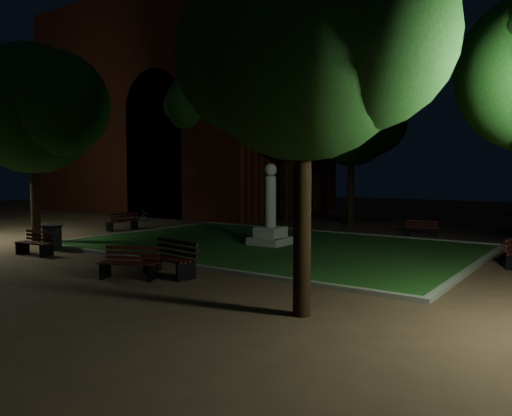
{
  "coord_description": "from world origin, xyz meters",
  "views": [
    {
      "loc": [
        10.82,
        -14.35,
        2.94
      ],
      "look_at": [
        0.01,
        1.0,
        1.59
      ],
      "focal_mm": 35.0,
      "sensor_mm": 36.0,
      "label": 1
    }
  ],
  "objects_px": {
    "monument": "(270,222)",
    "bench_left_side": "(123,222)",
    "bicycle": "(139,214)",
    "bench_west_near": "(36,244)",
    "bench_far_side": "(422,229)",
    "bench_near_right": "(130,264)",
    "trash_bin": "(52,237)",
    "bench_near_left": "(170,259)"
  },
  "relations": [
    {
      "from": "bench_far_side",
      "to": "bench_west_near",
      "type": "bearing_deg",
      "value": 42.97
    },
    {
      "from": "monument",
      "to": "bench_far_side",
      "type": "distance_m",
      "value": 7.7
    },
    {
      "from": "bench_near_left",
      "to": "bench_far_side",
      "type": "height_order",
      "value": "bench_near_left"
    },
    {
      "from": "trash_bin",
      "to": "bicycle",
      "type": "distance_m",
      "value": 11.28
    },
    {
      "from": "bench_west_near",
      "to": "trash_bin",
      "type": "relative_size",
      "value": 1.7
    },
    {
      "from": "bench_far_side",
      "to": "bench_near_left",
      "type": "bearing_deg",
      "value": 65.84
    },
    {
      "from": "bench_left_side",
      "to": "trash_bin",
      "type": "bearing_deg",
      "value": 33.87
    },
    {
      "from": "bench_near_right",
      "to": "trash_bin",
      "type": "relative_size",
      "value": 1.83
    },
    {
      "from": "bench_far_side",
      "to": "bicycle",
      "type": "bearing_deg",
      "value": -1.55
    },
    {
      "from": "monument",
      "to": "bench_west_near",
      "type": "height_order",
      "value": "monument"
    },
    {
      "from": "bicycle",
      "to": "bench_far_side",
      "type": "bearing_deg",
      "value": -82.93
    },
    {
      "from": "bench_near_left",
      "to": "trash_bin",
      "type": "relative_size",
      "value": 2.07
    },
    {
      "from": "bench_near_left",
      "to": "bench_far_side",
      "type": "relative_size",
      "value": 1.32
    },
    {
      "from": "bench_near_left",
      "to": "bench_left_side",
      "type": "relative_size",
      "value": 1.11
    },
    {
      "from": "bench_left_side",
      "to": "trash_bin",
      "type": "relative_size",
      "value": 1.86
    },
    {
      "from": "bench_left_side",
      "to": "bicycle",
      "type": "xyz_separation_m",
      "value": [
        -3.1,
        3.79,
        0.0
      ]
    },
    {
      "from": "bench_left_side",
      "to": "bench_far_side",
      "type": "height_order",
      "value": "bench_left_side"
    },
    {
      "from": "bench_near_left",
      "to": "bicycle",
      "type": "relative_size",
      "value": 1.16
    },
    {
      "from": "monument",
      "to": "bench_left_side",
      "type": "xyz_separation_m",
      "value": [
        -9.17,
        0.31,
        -0.53
      ]
    },
    {
      "from": "monument",
      "to": "trash_bin",
      "type": "distance_m",
      "value": 8.36
    },
    {
      "from": "trash_bin",
      "to": "bicycle",
      "type": "xyz_separation_m",
      "value": [
        -5.98,
        9.56,
        -0.04
      ]
    },
    {
      "from": "monument",
      "to": "bicycle",
      "type": "distance_m",
      "value": 12.95
    },
    {
      "from": "bench_west_near",
      "to": "bicycle",
      "type": "xyz_separation_m",
      "value": [
        -6.5,
        10.56,
        0.04
      ]
    },
    {
      "from": "bench_far_side",
      "to": "bench_near_right",
      "type": "bearing_deg",
      "value": 64.26
    },
    {
      "from": "bench_left_side",
      "to": "bench_far_side",
      "type": "xyz_separation_m",
      "value": [
        13.17,
        6.25,
        -0.07
      ]
    },
    {
      "from": "monument",
      "to": "bench_near_left",
      "type": "relative_size",
      "value": 1.68
    },
    {
      "from": "monument",
      "to": "bench_left_side",
      "type": "distance_m",
      "value": 9.19
    },
    {
      "from": "bench_near_left",
      "to": "bicycle",
      "type": "height_order",
      "value": "bench_near_left"
    },
    {
      "from": "bench_far_side",
      "to": "trash_bin",
      "type": "relative_size",
      "value": 1.57
    },
    {
      "from": "bench_near_right",
      "to": "bicycle",
      "type": "xyz_separation_m",
      "value": [
        -12.42,
        11.35,
        0.02
      ]
    },
    {
      "from": "bench_near_left",
      "to": "bench_west_near",
      "type": "bearing_deg",
      "value": -169.66
    },
    {
      "from": "bench_left_side",
      "to": "bicycle",
      "type": "height_order",
      "value": "bench_left_side"
    },
    {
      "from": "bench_near_right",
      "to": "bicycle",
      "type": "height_order",
      "value": "bench_near_right"
    },
    {
      "from": "bench_near_right",
      "to": "bench_west_near",
      "type": "bearing_deg",
      "value": 148.46
    },
    {
      "from": "bench_far_side",
      "to": "monument",
      "type": "bearing_deg",
      "value": 48.51
    },
    {
      "from": "bench_near_left",
      "to": "bicycle",
      "type": "bearing_deg",
      "value": 150.47
    },
    {
      "from": "bench_west_near",
      "to": "bench_left_side",
      "type": "bearing_deg",
      "value": 111.75
    },
    {
      "from": "bench_west_near",
      "to": "trash_bin",
      "type": "bearing_deg",
      "value": 112.91
    },
    {
      "from": "bench_west_near",
      "to": "bench_far_side",
      "type": "bearing_deg",
      "value": 48.2
    },
    {
      "from": "bench_near_right",
      "to": "bench_left_side",
      "type": "bearing_deg",
      "value": 116.99
    },
    {
      "from": "bench_left_side",
      "to": "trash_bin",
      "type": "distance_m",
      "value": 6.45
    },
    {
      "from": "monument",
      "to": "trash_bin",
      "type": "relative_size",
      "value": 3.47
    }
  ]
}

